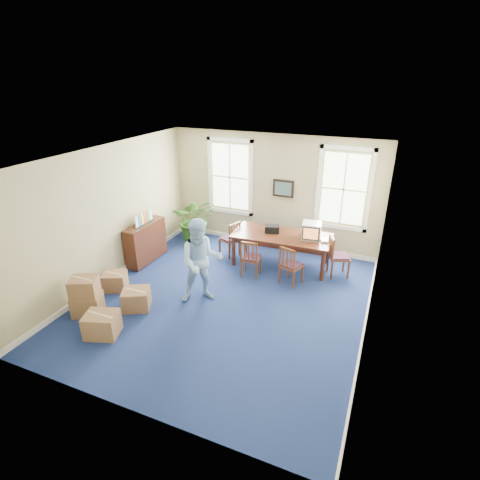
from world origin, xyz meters
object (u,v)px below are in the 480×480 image
at_px(man, 201,261).
at_px(potted_plant, 195,219).
at_px(cardboard_boxes, 98,295).
at_px(credenza, 146,243).
at_px(crt_tv, 312,231).
at_px(chair_near_left, 251,257).
at_px(conference_table, 281,250).

distance_m(man, potted_plant, 3.24).
bearing_deg(man, cardboard_boxes, -176.14).
distance_m(credenza, cardboard_boxes, 2.44).
relative_size(crt_tv, potted_plant, 0.36).
distance_m(crt_tv, chair_near_left, 1.65).
height_order(conference_table, man, man).
relative_size(conference_table, cardboard_boxes, 1.62).
bearing_deg(man, conference_table, 31.55).
relative_size(crt_tv, man, 0.26).
relative_size(crt_tv, chair_near_left, 0.50).
distance_m(conference_table, cardboard_boxes, 4.58).
bearing_deg(credenza, potted_plant, 72.10).
xyz_separation_m(potted_plant, cardboard_boxes, (-0.07, -4.05, -0.25)).
bearing_deg(chair_near_left, cardboard_boxes, 44.47).
relative_size(credenza, potted_plant, 0.95).
distance_m(man, credenza, 2.55).
xyz_separation_m(conference_table, chair_near_left, (-0.51, -0.85, 0.07)).
relative_size(conference_table, chair_near_left, 2.51).
bearing_deg(crt_tv, credenza, -170.97).
bearing_deg(potted_plant, cardboard_boxes, -91.03).
bearing_deg(man, credenza, 121.65).
bearing_deg(potted_plant, conference_table, -9.68).
distance_m(conference_table, crt_tv, 0.97).
height_order(chair_near_left, potted_plant, potted_plant).
relative_size(conference_table, credenza, 1.89).
distance_m(conference_table, credenza, 3.58).
bearing_deg(crt_tv, man, -136.15).
height_order(conference_table, potted_plant, potted_plant).
xyz_separation_m(crt_tv, credenza, (-4.11, -1.24, -0.54)).
bearing_deg(credenza, man, -24.83).
height_order(conference_table, cardboard_boxes, cardboard_boxes).
bearing_deg(potted_plant, man, -58.57).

